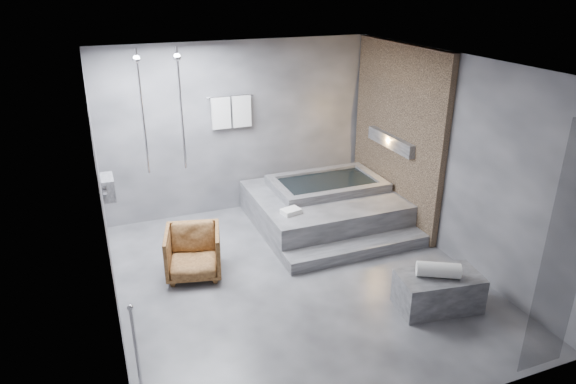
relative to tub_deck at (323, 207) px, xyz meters
name	(u,v)px	position (x,y,z in m)	size (l,w,h in m)	color
room	(320,145)	(-0.65, -1.21, 1.48)	(5.00, 5.04, 2.82)	#333336
tub_deck	(323,207)	(0.00, 0.00, 0.00)	(2.20, 2.00, 0.50)	#38383B
tub_step	(358,249)	(0.00, -1.18, -0.16)	(2.20, 0.36, 0.18)	#38383B
concrete_bench	(438,291)	(0.29, -2.63, -0.03)	(0.97, 0.54, 0.44)	#363739
driftwood_chair	(193,252)	(-2.28, -0.83, 0.08)	(0.70, 0.72, 0.66)	#412510
rolled_towel	(438,270)	(0.24, -2.64, 0.28)	(0.18, 0.18, 0.50)	white
deck_towel	(291,211)	(-0.77, -0.52, 0.29)	(0.27, 0.20, 0.07)	white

